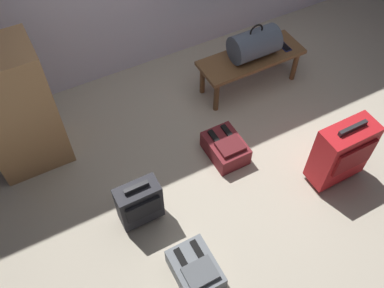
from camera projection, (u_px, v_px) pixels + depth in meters
name	position (u px, v px, depth m)	size (l,w,h in m)	color
ground_plane	(245.00, 161.00, 3.52)	(6.60, 6.60, 0.00)	#B2A893
bench	(251.00, 61.00, 3.85)	(1.00, 0.36, 0.36)	brown
duffel_bag_slate	(254.00, 44.00, 3.71)	(0.44, 0.26, 0.34)	#475160
cell_phone	(285.00, 47.00, 3.88)	(0.07, 0.14, 0.01)	#191E4C
suitcase_upright_red	(342.00, 152.00, 3.18)	(0.44, 0.24, 0.62)	red
suitcase_small_charcoal	(139.00, 203.00, 3.00)	(0.32, 0.19, 0.46)	black
backpack_maroon	(226.00, 148.00, 3.49)	(0.28, 0.38, 0.21)	maroon
backpack_grey	(196.00, 270.00, 2.84)	(0.28, 0.38, 0.21)	slate
side_cabinet	(16.00, 111.00, 3.13)	(0.56, 0.44, 1.10)	#A87A4C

